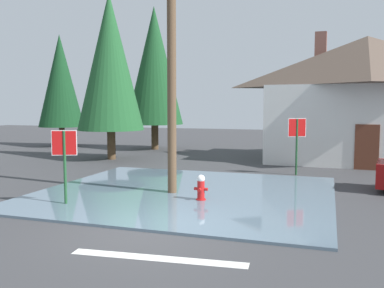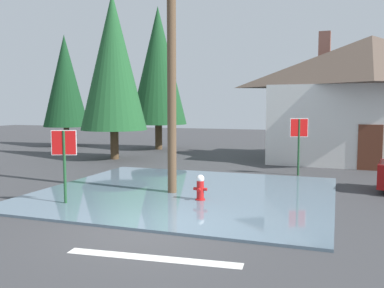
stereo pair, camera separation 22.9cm
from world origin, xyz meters
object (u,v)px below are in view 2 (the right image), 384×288
(stop_sign_far, at_px, (299,135))
(pine_tree_tall_left, at_px, (113,62))
(pine_tree_short_left, at_px, (65,81))
(utility_pole, at_px, (172,41))
(stop_sign_near, at_px, (64,152))
(pine_tree_mid_left, at_px, (158,66))
(house, at_px, (369,97))
(fire_hydrant, at_px, (200,189))

(stop_sign_far, relative_size, pine_tree_tall_left, 0.27)
(pine_tree_short_left, bearing_deg, stop_sign_far, -23.65)
(stop_sign_far, height_order, pine_tree_short_left, pine_tree_short_left)
(utility_pole, bearing_deg, stop_sign_near, -134.18)
(utility_pole, bearing_deg, pine_tree_short_left, 136.37)
(stop_sign_near, height_order, pine_tree_short_left, pine_tree_short_left)
(utility_pole, height_order, stop_sign_far, utility_pole)
(utility_pole, bearing_deg, stop_sign_far, 55.61)
(pine_tree_mid_left, bearing_deg, utility_pole, -64.47)
(utility_pole, bearing_deg, house, 58.61)
(fire_hydrant, relative_size, utility_pole, 0.09)
(stop_sign_near, xyz_separation_m, house, (8.68, 12.82, 1.72))
(utility_pole, relative_size, house, 0.92)
(pine_tree_mid_left, xyz_separation_m, pine_tree_short_left, (-6.81, -0.28, -0.84))
(fire_hydrant, bearing_deg, stop_sign_far, 68.48)
(fire_hydrant, height_order, stop_sign_far, stop_sign_far)
(stop_sign_near, xyz_separation_m, pine_tree_mid_left, (-3.64, 14.81, 3.79))
(fire_hydrant, bearing_deg, utility_pole, 148.30)
(stop_sign_near, height_order, house, house)
(fire_hydrant, bearing_deg, pine_tree_mid_left, 118.40)
(utility_pole, relative_size, pine_tree_mid_left, 1.02)
(stop_sign_near, bearing_deg, pine_tree_tall_left, 111.98)
(house, bearing_deg, pine_tree_mid_left, 170.80)
(utility_pole, height_order, house, utility_pole)
(fire_hydrant, relative_size, pine_tree_tall_left, 0.09)
(house, height_order, pine_tree_tall_left, pine_tree_tall_left)
(stop_sign_far, distance_m, pine_tree_tall_left, 10.40)
(utility_pole, height_order, pine_tree_tall_left, utility_pole)
(fire_hydrant, height_order, house, house)
(fire_hydrant, xyz_separation_m, stop_sign_far, (2.28, 5.79, 1.25))
(stop_sign_near, relative_size, stop_sign_far, 0.93)
(stop_sign_near, relative_size, pine_tree_tall_left, 0.25)
(fire_hydrant, relative_size, pine_tree_mid_left, 0.09)
(house, xyz_separation_m, pine_tree_tall_left, (-12.52, -3.30, 1.81))
(utility_pole, xyz_separation_m, pine_tree_mid_left, (-5.94, 12.44, 0.52))
(house, bearing_deg, pine_tree_tall_left, -165.25)
(pine_tree_tall_left, relative_size, pine_tree_short_left, 1.13)
(stop_sign_far, height_order, pine_tree_mid_left, pine_tree_mid_left)
(fire_hydrant, relative_size, house, 0.08)
(house, distance_m, pine_tree_mid_left, 12.65)
(pine_tree_short_left, bearing_deg, fire_hydrant, -42.76)
(pine_tree_mid_left, bearing_deg, pine_tree_tall_left, -92.18)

